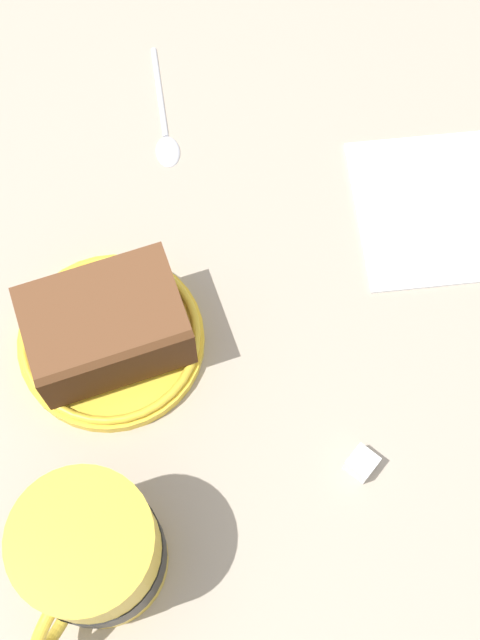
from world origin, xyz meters
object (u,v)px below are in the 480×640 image
(cake_slice, at_px, (106,327))
(sugar_cube, at_px, (362,463))
(folded_napkin, at_px, (443,207))
(small_plate, at_px, (111,339))
(tea_mug, at_px, (92,553))
(teaspoon, at_px, (165,130))

(cake_slice, relative_size, sugar_cube, 6.41)
(cake_slice, distance_m, sugar_cube, 0.20)
(folded_napkin, xyz_separation_m, sugar_cube, (0.19, -0.12, 0.01))
(small_plate, xyz_separation_m, cake_slice, (0.00, 0.00, 0.03))
(small_plate, height_order, tea_mug, tea_mug)
(cake_slice, height_order, tea_mug, tea_mug)
(folded_napkin, bearing_deg, teaspoon, -121.01)
(small_plate, distance_m, teaspoon, 0.19)
(small_plate, xyz_separation_m, sugar_cube, (0.13, 0.15, 0.00))
(cake_slice, distance_m, folded_napkin, 0.28)
(small_plate, bearing_deg, tea_mug, -12.06)
(small_plate, bearing_deg, cake_slice, 6.09)
(folded_napkin, bearing_deg, tea_mug, -55.97)
(cake_slice, relative_size, teaspoon, 0.96)
(small_plate, distance_m, sugar_cube, 0.20)
(sugar_cube, bearing_deg, cake_slice, -129.91)
(cake_slice, bearing_deg, folded_napkin, 101.53)
(tea_mug, xyz_separation_m, folded_napkin, (-0.21, 0.31, -0.05))
(cake_slice, bearing_deg, tea_mug, -12.37)
(tea_mug, height_order, teaspoon, tea_mug)
(small_plate, bearing_deg, teaspoon, 156.83)
(cake_slice, xyz_separation_m, sugar_cube, (0.13, 0.15, -0.03))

